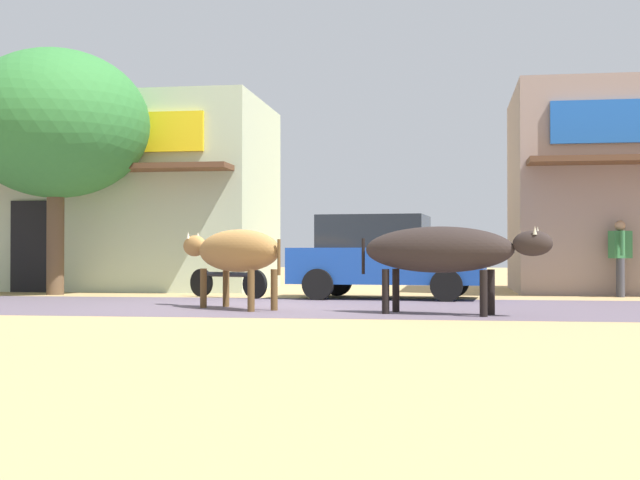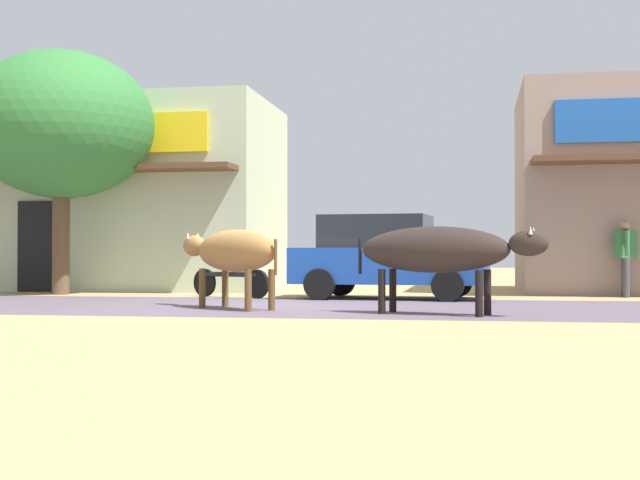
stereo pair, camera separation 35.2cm
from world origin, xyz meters
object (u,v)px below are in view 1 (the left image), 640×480
Objects in this scene: cow_far_dark at (443,250)px; parked_hatchback_car at (384,256)px; roadside_tree at (56,124)px; cow_near_brown at (235,252)px; parked_motorcycle at (229,275)px; pedestrian_by_shop at (620,252)px.

parked_hatchback_car is at bearing 105.15° from cow_far_dark.
roadside_tree is 1.36× the size of parked_hatchback_car.
cow_near_brown is at bearing -39.49° from roadside_tree.
cow_far_dark reaches higher than parked_motorcycle.
cow_near_brown is 3.40m from cow_far_dark.
roadside_tree is 5.20m from parked_motorcycle.
parked_hatchback_car reaches higher than parked_motorcycle.
pedestrian_by_shop reaches higher than cow_near_brown.
roadside_tree is 7.07m from cow_near_brown.
roadside_tree reaches higher than cow_far_dark.
cow_near_brown is at bearing -120.40° from parked_hatchback_car.
cow_far_dark is 1.79× the size of pedestrian_by_shop.
pedestrian_by_shop is (11.87, 0.77, -2.77)m from roadside_tree.
parked_motorcycle is at bearing -9.73° from roadside_tree.
roadside_tree is at bearing -176.31° from pedestrian_by_shop.
cow_near_brown is at bearing -144.39° from pedestrian_by_shop.
parked_hatchback_car is (7.14, -0.53, -2.84)m from roadside_tree.
cow_far_dark is (4.31, -4.24, 0.47)m from parked_motorcycle.
cow_near_brown reaches higher than parked_motorcycle.
pedestrian_by_shop is (3.54, 5.70, -0.02)m from cow_far_dark.
parked_hatchback_car is 1.75× the size of cow_near_brown.
parked_hatchback_car reaches higher than pedestrian_by_shop.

